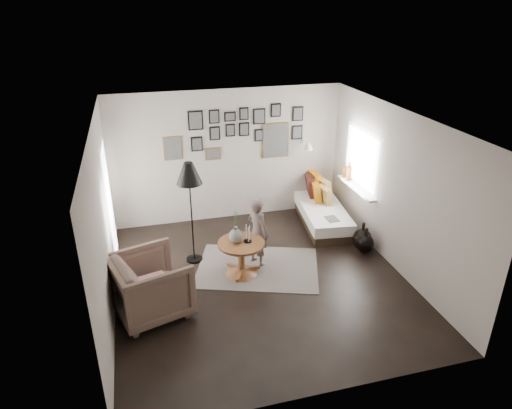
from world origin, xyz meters
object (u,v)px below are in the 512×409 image
object	(u,v)px
magazine_basket	(144,304)
demijohn_small	(365,244)
armchair	(151,286)
child	(258,232)
vase	(236,233)
floor_lamp	(189,177)
pedestal_table	(241,259)
daybed	(321,211)
demijohn_large	(362,239)

from	to	relation	value
magazine_basket	demijohn_small	world-z (taller)	demijohn_small
armchair	child	xyz separation A→B (m)	(1.79, 0.89, 0.15)
vase	magazine_basket	distance (m)	1.73
vase	floor_lamp	distance (m)	1.16
floor_lamp	demijohn_small	distance (m)	3.28
vase	armchair	xyz separation A→B (m)	(-1.37, -0.65, -0.30)
pedestal_table	vase	size ratio (longest dim) A/B	1.40
pedestal_table	floor_lamp	bearing A→B (deg)	137.24
pedestal_table	demijohn_small	world-z (taller)	pedestal_table
daybed	child	bearing A→B (deg)	-138.09
vase	magazine_basket	bearing A→B (deg)	-155.24
pedestal_table	child	bearing A→B (deg)	36.76
vase	demijohn_small	xyz separation A→B (m)	(2.34, 0.08, -0.57)
armchair	demijohn_large	world-z (taller)	armchair
magazine_basket	demijohn_large	size ratio (longest dim) A/B	0.73
demijohn_small	child	bearing A→B (deg)	175.35
vase	daybed	bearing A→B (deg)	33.66
pedestal_table	vase	bearing A→B (deg)	165.96
pedestal_table	floor_lamp	xyz separation A→B (m)	(-0.68, 0.63, 1.26)
armchair	child	distance (m)	2.01
armchair	floor_lamp	world-z (taller)	floor_lamp
armchair	child	world-z (taller)	child
daybed	child	world-z (taller)	child
vase	demijohn_large	size ratio (longest dim) A/B	1.02
vase	magazine_basket	xyz separation A→B (m)	(-1.49, -0.69, -0.56)
vase	magazine_basket	size ratio (longest dim) A/B	1.39
child	floor_lamp	bearing A→B (deg)	41.61
vase	demijohn_small	distance (m)	2.41
pedestal_table	demijohn_small	xyz separation A→B (m)	(2.26, 0.10, -0.09)
vase	magazine_basket	world-z (taller)	vase
vase	demijohn_large	distance (m)	2.41
armchair	demijohn_large	distance (m)	3.82
pedestal_table	demijohn_large	distance (m)	2.27
pedestal_table	magazine_basket	xyz separation A→B (m)	(-1.57, -0.67, -0.08)
demijohn_large	vase	bearing A→B (deg)	-175.13
magazine_basket	pedestal_table	bearing A→B (deg)	23.02
floor_lamp	demijohn_small	size ratio (longest dim) A/B	3.73
armchair	magazine_basket	bearing A→B (deg)	89.02
vase	child	world-z (taller)	child
pedestal_table	floor_lamp	world-z (taller)	floor_lamp
floor_lamp	magazine_basket	bearing A→B (deg)	-124.24
floor_lamp	demijohn_large	bearing A→B (deg)	-7.99
demijohn_large	demijohn_small	distance (m)	0.12
demijohn_small	child	size ratio (longest dim) A/B	0.40
daybed	floor_lamp	world-z (taller)	floor_lamp
armchair	demijohn_large	xyz separation A→B (m)	(3.71, 0.85, -0.25)
floor_lamp	demijohn_small	bearing A→B (deg)	-10.26
child	pedestal_table	bearing A→B (deg)	98.53
pedestal_table	daybed	world-z (taller)	daybed
child	demijohn_large	bearing A→B (deg)	-119.30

